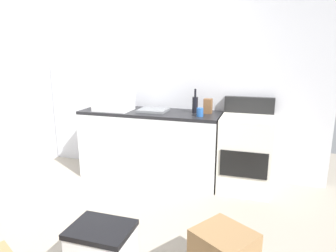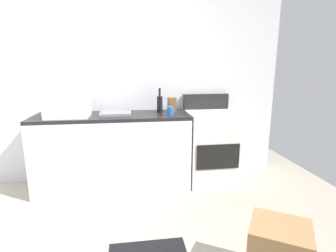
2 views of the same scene
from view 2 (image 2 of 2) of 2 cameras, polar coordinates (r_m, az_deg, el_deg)
name	(u,v)px [view 2 (image 2 of 2)]	position (r m, az deg, el deg)	size (l,w,h in m)	color
wall_back	(88,79)	(3.46, -17.23, 9.82)	(5.00, 0.10, 2.60)	silver
kitchen_counter	(114,151)	(3.23, -11.88, -5.41)	(1.80, 0.60, 0.90)	silver
stove_oven	(210,145)	(3.38, 9.28, -4.24)	(0.60, 0.61, 1.10)	silver
microwave	(68,105)	(3.09, -21.22, 4.31)	(0.46, 0.34, 0.27)	white
sink_basin	(116,113)	(3.13, -11.46, 2.79)	(0.36, 0.32, 0.03)	slate
wine_bottle	(160,104)	(3.19, -1.83, 4.93)	(0.07, 0.07, 0.30)	black
coffee_mug	(170,111)	(3.02, 0.51, 3.36)	(0.08, 0.08, 0.10)	#2659A5
knife_block	(172,105)	(3.24, 0.88, 4.70)	(0.10, 0.10, 0.18)	brown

